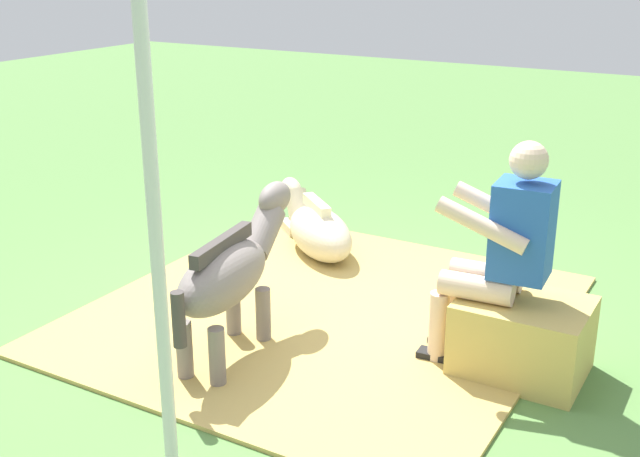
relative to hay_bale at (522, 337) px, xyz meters
name	(u,v)px	position (x,y,z in m)	size (l,w,h in m)	color
ground_plane	(317,324)	(1.28, 0.05, -0.21)	(24.00, 24.00, 0.00)	#568442
hay_patch	(324,313)	(1.31, -0.10, -0.20)	(2.79, 2.90, 0.02)	tan
hay_bale	(522,337)	(0.00, 0.00, 0.00)	(0.69, 0.56, 0.43)	tan
person_seated	(500,247)	(0.16, 0.01, 0.50)	(0.68, 0.44, 1.31)	beige
pony_standing	(231,271)	(1.50, 0.62, 0.31)	(0.43, 1.34, 0.88)	slate
pony_lying	(316,228)	(1.93, -1.06, -0.02)	(1.19, 1.08, 0.42)	beige
tent_pole_left	(155,225)	(1.09, 1.66, 0.96)	(0.06, 0.06, 2.35)	silver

